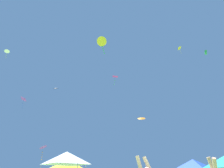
{
  "coord_description": "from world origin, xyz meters",
  "views": [
    {
      "loc": [
        -0.44,
        -6.57,
        1.48
      ],
      "look_at": [
        -2.0,
        14.32,
        13.6
      ],
      "focal_mm": 25.99,
      "sensor_mm": 36.0,
      "label": 1
    }
  ],
  "objects_px": {
    "kite_yellow_diamond": "(179,48)",
    "kite_white_delta": "(7,51)",
    "kite_black_delta": "(56,88)",
    "kite_magenta_diamond": "(115,77)",
    "kite_yellow_delta": "(102,42)",
    "canopy_tent_yellow": "(66,164)",
    "canopy_tent_white": "(66,158)",
    "canopy_tent_blue": "(194,164)",
    "kite_green_box": "(206,52)",
    "kite_purple_diamond": "(24,99)",
    "kite_purple_delta": "(43,147)",
    "kite_orange_delta": "(141,118)"
  },
  "relations": [
    {
      "from": "canopy_tent_blue",
      "to": "kite_purple_diamond",
      "type": "xyz_separation_m",
      "value": [
        -18.88,
        -0.7,
        7.25
      ]
    },
    {
      "from": "canopy_tent_white",
      "to": "kite_yellow_delta",
      "type": "relative_size",
      "value": 1.42
    },
    {
      "from": "kite_magenta_diamond",
      "to": "kite_orange_delta",
      "type": "height_order",
      "value": "kite_magenta_diamond"
    },
    {
      "from": "canopy_tent_blue",
      "to": "kite_green_box",
      "type": "xyz_separation_m",
      "value": [
        7.11,
        3.22,
        16.56
      ]
    },
    {
      "from": "kite_magenta_diamond",
      "to": "kite_purple_diamond",
      "type": "bearing_deg",
      "value": -136.8
    },
    {
      "from": "kite_magenta_diamond",
      "to": "kite_green_box",
      "type": "xyz_separation_m",
      "value": [
        15.14,
        -6.27,
        -0.0
      ]
    },
    {
      "from": "canopy_tent_blue",
      "to": "kite_green_box",
      "type": "relative_size",
      "value": 4.16
    },
    {
      "from": "canopy_tent_yellow",
      "to": "kite_yellow_delta",
      "type": "relative_size",
      "value": 1.34
    },
    {
      "from": "canopy_tent_white",
      "to": "kite_green_box",
      "type": "xyz_separation_m",
      "value": [
        18.96,
        5.93,
        16.18
      ]
    },
    {
      "from": "kite_black_delta",
      "to": "kite_green_box",
      "type": "height_order",
      "value": "kite_green_box"
    },
    {
      "from": "kite_green_box",
      "to": "canopy_tent_yellow",
      "type": "bearing_deg",
      "value": -177.13
    },
    {
      "from": "kite_yellow_diamond",
      "to": "kite_purple_diamond",
      "type": "bearing_deg",
      "value": -154.64
    },
    {
      "from": "canopy_tent_yellow",
      "to": "kite_purple_delta",
      "type": "height_order",
      "value": "kite_purple_delta"
    },
    {
      "from": "kite_purple_diamond",
      "to": "kite_green_box",
      "type": "relative_size",
      "value": 1.87
    },
    {
      "from": "kite_magenta_diamond",
      "to": "kite_yellow_diamond",
      "type": "bearing_deg",
      "value": 7.78
    },
    {
      "from": "canopy_tent_blue",
      "to": "canopy_tent_white",
      "type": "distance_m",
      "value": 12.16
    },
    {
      "from": "canopy_tent_yellow",
      "to": "kite_purple_delta",
      "type": "bearing_deg",
      "value": 124.85
    },
    {
      "from": "kite_magenta_diamond",
      "to": "kite_yellow_delta",
      "type": "height_order",
      "value": "kite_magenta_diamond"
    },
    {
      "from": "canopy_tent_yellow",
      "to": "kite_black_delta",
      "type": "xyz_separation_m",
      "value": [
        -6.98,
        8.09,
        14.62
      ]
    },
    {
      "from": "kite_purple_delta",
      "to": "kite_black_delta",
      "type": "height_order",
      "value": "kite_black_delta"
    },
    {
      "from": "kite_white_delta",
      "to": "kite_yellow_diamond",
      "type": "bearing_deg",
      "value": 25.73
    },
    {
      "from": "kite_white_delta",
      "to": "kite_yellow_delta",
      "type": "bearing_deg",
      "value": -5.58
    },
    {
      "from": "kite_purple_delta",
      "to": "kite_orange_delta",
      "type": "xyz_separation_m",
      "value": [
        20.91,
        -5.44,
        4.2
      ]
    },
    {
      "from": "kite_white_delta",
      "to": "kite_black_delta",
      "type": "bearing_deg",
      "value": 82.47
    },
    {
      "from": "kite_yellow_diamond",
      "to": "kite_purple_delta",
      "type": "distance_m",
      "value": 37.74
    },
    {
      "from": "canopy_tent_blue",
      "to": "kite_yellow_diamond",
      "type": "height_order",
      "value": "kite_yellow_diamond"
    },
    {
      "from": "kite_black_delta",
      "to": "kite_yellow_delta",
      "type": "height_order",
      "value": "kite_black_delta"
    },
    {
      "from": "kite_purple_diamond",
      "to": "kite_purple_delta",
      "type": "relative_size",
      "value": 0.46
    },
    {
      "from": "kite_magenta_diamond",
      "to": "kite_yellow_delta",
      "type": "bearing_deg",
      "value": -93.96
    },
    {
      "from": "canopy_tent_yellow",
      "to": "kite_yellow_diamond",
      "type": "relative_size",
      "value": 1.92
    },
    {
      "from": "canopy_tent_blue",
      "to": "kite_green_box",
      "type": "bearing_deg",
      "value": 24.35
    },
    {
      "from": "canopy_tent_yellow",
      "to": "kite_black_delta",
      "type": "relative_size",
      "value": 2.56
    },
    {
      "from": "kite_magenta_diamond",
      "to": "kite_purple_diamond",
      "type": "relative_size",
      "value": 1.75
    },
    {
      "from": "kite_orange_delta",
      "to": "kite_white_delta",
      "type": "bearing_deg",
      "value": -142.03
    },
    {
      "from": "kite_purple_delta",
      "to": "kite_magenta_diamond",
      "type": "bearing_deg",
      "value": -26.87
    },
    {
      "from": "canopy_tent_white",
      "to": "kite_purple_delta",
      "type": "bearing_deg",
      "value": 121.17
    },
    {
      "from": "canopy_tent_yellow",
      "to": "kite_yellow_delta",
      "type": "height_order",
      "value": "kite_yellow_delta"
    },
    {
      "from": "kite_green_box",
      "to": "kite_white_delta",
      "type": "bearing_deg",
      "value": -169.02
    },
    {
      "from": "canopy_tent_white",
      "to": "kite_orange_delta",
      "type": "distance_m",
      "value": 19.14
    },
    {
      "from": "kite_magenta_diamond",
      "to": "kite_green_box",
      "type": "height_order",
      "value": "kite_green_box"
    },
    {
      "from": "kite_white_delta",
      "to": "kite_green_box",
      "type": "height_order",
      "value": "kite_green_box"
    },
    {
      "from": "kite_magenta_diamond",
      "to": "kite_black_delta",
      "type": "xyz_separation_m",
      "value": [
        -12.36,
        0.8,
        -1.73
      ]
    },
    {
      "from": "kite_purple_diamond",
      "to": "kite_orange_delta",
      "type": "distance_m",
      "value": 20.32
    },
    {
      "from": "kite_yellow_diamond",
      "to": "kite_white_delta",
      "type": "bearing_deg",
      "value": -154.27
    },
    {
      "from": "kite_yellow_diamond",
      "to": "kite_yellow_delta",
      "type": "distance_m",
      "value": 24.98
    },
    {
      "from": "kite_yellow_delta",
      "to": "kite_green_box",
      "type": "bearing_deg",
      "value": 23.4
    },
    {
      "from": "kite_yellow_delta",
      "to": "canopy_tent_white",
      "type": "bearing_deg",
      "value": 160.7
    },
    {
      "from": "kite_black_delta",
      "to": "canopy_tent_blue",
      "type": "bearing_deg",
      "value": -26.77
    },
    {
      "from": "canopy_tent_blue",
      "to": "kite_orange_delta",
      "type": "distance_m",
      "value": 15.37
    },
    {
      "from": "canopy_tent_white",
      "to": "canopy_tent_blue",
      "type": "bearing_deg",
      "value": 12.88
    }
  ]
}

